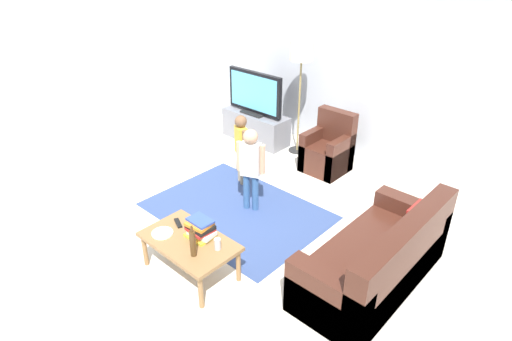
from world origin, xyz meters
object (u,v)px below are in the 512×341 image
Objects in this scene: couch at (380,262)px; tv_remote at (178,223)px; plate at (162,233)px; coffee_table at (189,244)px; child_center at (251,163)px; tv at (255,93)px; armchair at (329,151)px; child_near_tv at (241,143)px; bottle at (193,243)px; floor_lamp at (302,57)px; book_stack at (200,228)px; tv_stand at (256,127)px; soda_can at (218,244)px.

couch reaches higher than tv_remote.
couch is at bearing 35.12° from plate.
child_center is at bearing 105.96° from coffee_table.
tv is 0.61× the size of couch.
child_near_tv is (-0.67, -1.17, 0.32)m from armchair.
bottle is 0.58m from tv_remote.
child_near_tv is at bearing 122.28° from bottle.
couch is at bearing -27.91° from tv.
child_near_tv is (0.06, -1.36, -0.93)m from floor_lamp.
child_near_tv reaches higher than armchair.
book_stack is 0.41m from plate.
armchair is at bearing -0.70° from tv.
book_stack is 0.89× the size of bottle.
book_stack reaches higher than plate.
floor_lamp reaches higher than book_stack.
plate is (-1.81, -1.27, 0.14)m from couch.
tv_remote is at bearing -90.70° from armchair.
couch is 8.18× the size of plate.
child_center is at bearing -48.47° from tv.
floor_lamp is at bearing 92.53° from child_near_tv.
child_near_tv is 0.70m from child_center.
couch is 1.82m from book_stack.
tv is at bearing 123.36° from book_stack.
armchair is at bearing 89.74° from plate.
tv_remote is (1.49, -2.81, -0.42)m from tv.
coffee_table is (1.00, -3.08, -1.17)m from floor_lamp.
child_near_tv is at bearing 167.10° from couch.
coffee_table is 0.32m from tv_remote.
book_stack is 0.30m from bottle.
book_stack is 0.36m from tv_remote.
floor_lamp reaches higher than bottle.
tv_remote is at bearing -62.21° from tv_stand.
plate is (0.72, -3.20, -1.12)m from floor_lamp.
coffee_table is 8.33× the size of soda_can.
tv_stand is 7.06× the size of tv_remote.
child_center is at bearing 112.59° from bottle.
bottle is at bearing -135.80° from couch.
child_near_tv is 1.87m from book_stack.
armchair is 1.46m from floor_lamp.
bottle is (1.22, -3.20, -0.98)m from floor_lamp.
child_near_tv is 2.05m from soda_can.
floor_lamp is at bearing 109.42° from book_stack.
armchair is 7.50× the size of soda_can.
armchair is 2.67× the size of bottle.
coffee_table is (-1.53, -1.15, 0.08)m from couch.
bottle is at bearing -28.61° from coffee_table.
child_center is 3.29× the size of bottle.
coffee_table is 0.32m from bottle.
bottle is (0.49, -3.01, 0.27)m from armchair.
couch is 1.76× the size of child_near_tv.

